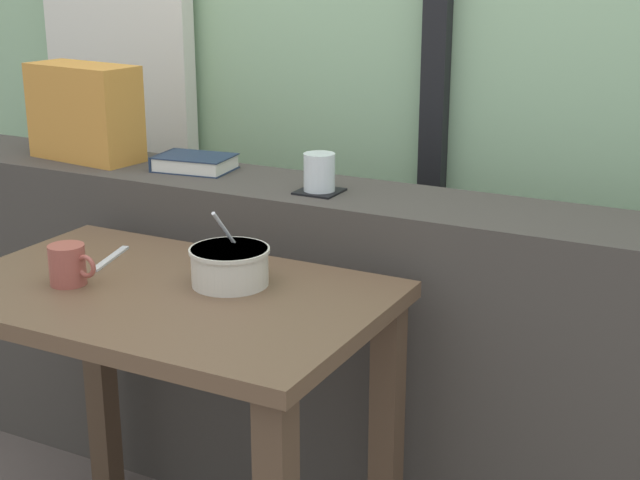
# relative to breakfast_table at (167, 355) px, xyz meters

# --- Properties ---
(curtain_left_panel) EXTENTS (0.56, 0.06, 2.50)m
(curtain_left_panel) POSITION_rel_breakfast_table_xyz_m (-0.89, 0.97, 0.66)
(curtain_left_panel) COLOR silver
(curtain_left_panel) RESTS_ON ground
(dark_console_ledge) EXTENTS (2.80, 0.30, 0.85)m
(dark_console_ledge) POSITION_rel_breakfast_table_xyz_m (0.09, 0.50, -0.16)
(dark_console_ledge) COLOR #423D38
(dark_console_ledge) RESTS_ON ground
(breakfast_table) EXTENTS (0.91, 0.58, 0.74)m
(breakfast_table) POSITION_rel_breakfast_table_xyz_m (0.00, 0.00, 0.00)
(breakfast_table) COLOR brown
(breakfast_table) RESTS_ON ground
(coaster_square) EXTENTS (0.10, 0.10, 0.00)m
(coaster_square) POSITION_rel_breakfast_table_xyz_m (0.12, 0.47, 0.26)
(coaster_square) COLOR black
(coaster_square) RESTS_ON dark_console_ledge
(juice_glass) EXTENTS (0.08, 0.08, 0.09)m
(juice_glass) POSITION_rel_breakfast_table_xyz_m (0.12, 0.47, 0.31)
(juice_glass) COLOR white
(juice_glass) RESTS_ON coaster_square
(closed_book) EXTENTS (0.21, 0.16, 0.04)m
(closed_book) POSITION_rel_breakfast_table_xyz_m (-0.29, 0.53, 0.28)
(closed_book) COLOR #1E2D47
(closed_book) RESTS_ON dark_console_ledge
(throw_pillow) EXTENTS (0.33, 0.18, 0.26)m
(throw_pillow) POSITION_rel_breakfast_table_xyz_m (-0.63, 0.50, 0.39)
(throw_pillow) COLOR #D18938
(throw_pillow) RESTS_ON dark_console_ledge
(soup_bowl) EXTENTS (0.17, 0.17, 0.16)m
(soup_bowl) POSITION_rel_breakfast_table_xyz_m (0.11, 0.09, 0.19)
(soup_bowl) COLOR beige
(soup_bowl) RESTS_ON breakfast_table
(fork_utensil) EXTENTS (0.06, 0.17, 0.01)m
(fork_utensil) POSITION_rel_breakfast_table_xyz_m (-0.22, 0.10, 0.15)
(fork_utensil) COLOR silver
(fork_utensil) RESTS_ON breakfast_table
(ceramic_mug) EXTENTS (0.11, 0.08, 0.08)m
(ceramic_mug) POSITION_rel_breakfast_table_xyz_m (-0.19, -0.07, 0.19)
(ceramic_mug) COLOR #9E4C42
(ceramic_mug) RESTS_ON breakfast_table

